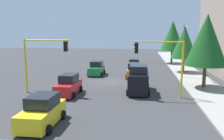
% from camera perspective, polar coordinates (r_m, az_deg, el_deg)
% --- Properties ---
extents(ground_plane, '(120.00, 120.00, 0.00)m').
position_cam_1_polar(ground_plane, '(28.19, -0.61, -2.95)').
color(ground_plane, '#353538').
extents(sidewalk_kerb, '(80.00, 4.00, 0.15)m').
position_cam_1_polar(sidewalk_kerb, '(33.46, 18.76, -1.39)').
color(sidewalk_kerb, gray).
rests_on(sidewalk_kerb, ground).
extents(lane_arrow_near, '(2.40, 1.10, 1.10)m').
position_cam_1_polar(lane_arrow_near, '(18.19, -15.47, -10.11)').
color(lane_arrow_near, silver).
rests_on(lane_arrow_near, ground).
extents(traffic_signal_near_right, '(0.36, 4.59, 5.36)m').
position_cam_1_polar(traffic_signal_near_right, '(23.42, -16.61, 3.63)').
color(traffic_signal_near_right, yellow).
rests_on(traffic_signal_near_right, ground).
extents(traffic_signal_near_left, '(0.36, 4.59, 5.26)m').
position_cam_1_polar(traffic_signal_near_left, '(21.46, 12.12, 3.16)').
color(traffic_signal_near_left, yellow).
rests_on(traffic_signal_near_left, ground).
extents(street_lamp_curbside, '(2.15, 0.28, 7.00)m').
position_cam_1_polar(street_lamp_curbside, '(31.39, 17.31, 5.88)').
color(street_lamp_curbside, slate).
rests_on(street_lamp_curbside, ground).
extents(tree_roadside_near, '(4.30, 4.30, 7.87)m').
position_cam_1_polar(tree_roadside_near, '(26.15, 22.30, 6.85)').
color(tree_roadside_near, brown).
rests_on(tree_roadside_near, ground).
extents(tree_roadside_mid, '(3.82, 3.82, 6.96)m').
position_cam_1_polar(tree_roadside_mid, '(35.84, 17.42, 6.56)').
color(tree_roadside_mid, brown).
rests_on(tree_roadside_mid, ground).
extents(tree_roadside_far, '(4.49, 4.49, 8.21)m').
position_cam_1_polar(tree_roadside_far, '(45.63, 14.70, 8.19)').
color(tree_roadside_far, brown).
rests_on(tree_roadside_far, ground).
extents(delivery_van_black, '(4.80, 2.22, 2.77)m').
position_cam_1_polar(delivery_van_black, '(23.30, 6.54, -2.36)').
color(delivery_van_black, black).
rests_on(delivery_van_black, ground).
extents(car_red, '(4.04, 1.96, 1.98)m').
position_cam_1_polar(car_red, '(22.69, -10.65, -3.76)').
color(car_red, red).
rests_on(car_red, ground).
extents(car_green, '(3.85, 2.08, 1.98)m').
position_cam_1_polar(car_green, '(32.72, -3.83, 0.31)').
color(car_green, '#1E7238').
rests_on(car_green, ground).
extents(car_silver, '(3.74, 1.99, 1.98)m').
position_cam_1_polar(car_silver, '(35.76, 5.49, 1.04)').
color(car_silver, '#B2B5BA').
rests_on(car_silver, ground).
extents(car_orange, '(4.05, 2.04, 1.98)m').
position_cam_1_polar(car_orange, '(30.87, 5.45, -0.24)').
color(car_orange, orange).
rests_on(car_orange, ground).
extents(car_yellow, '(4.10, 2.12, 1.98)m').
position_cam_1_polar(car_yellow, '(15.72, -16.83, -9.82)').
color(car_yellow, yellow).
rests_on(car_yellow, ground).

